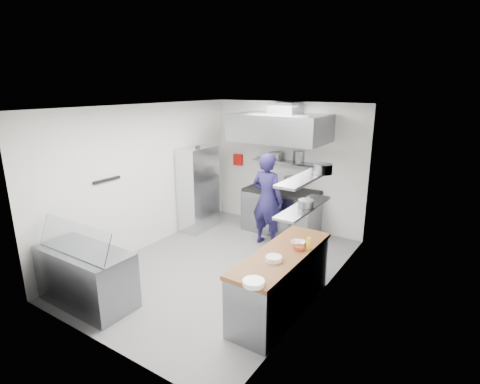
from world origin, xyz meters
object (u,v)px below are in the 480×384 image
Objects in this scene: gas_range at (281,212)px; display_case at (86,277)px; wire_rack at (198,189)px; chef at (267,200)px.

gas_range reaches higher than display_case.
wire_rack is at bearing 99.22° from display_case.
gas_range is 1.89m from wire_rack.
gas_range is 0.91m from chef.
chef reaches higher than gas_range.
wire_rack reaches higher than gas_range.
gas_range is 0.85× the size of chef.
display_case is (-1.10, -4.10, -0.03)m from gas_range.
gas_range is 0.86× the size of wire_rack.
chef is at bearing 2.49° from wire_rack.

